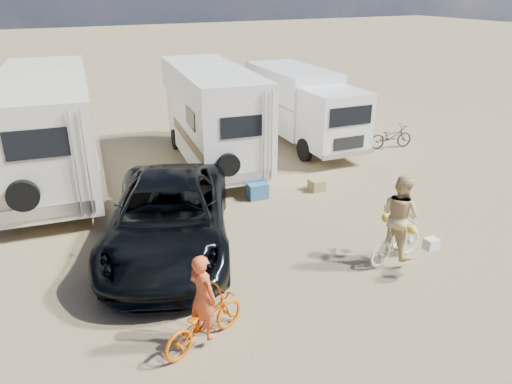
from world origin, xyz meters
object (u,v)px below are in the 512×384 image
rv_left (49,130)px  dark_suv (169,217)px  bike_woman (396,241)px  bike_man (204,321)px  crate (317,185)px  cooler (257,191)px  rv_main (212,117)px  rider_man (203,305)px  box_truck (303,108)px  rider_woman (399,223)px  bike_parked (391,137)px

rv_left → dark_suv: size_ratio=1.40×
rv_left → bike_woman: size_ratio=5.00×
rv_left → bike_man: bearing=-74.0°
rv_left → crate: bearing=-25.0°
bike_woman → cooler: size_ratio=2.83×
dark_suv → crate: bearing=37.7°
dark_suv → bike_woman: size_ratio=3.59×
rv_main → rv_left: rv_left is taller
rv_main → bike_woman: (1.18, -7.90, -1.13)m
rider_man → box_truck: bearing=-60.6°
rider_man → rider_woman: 4.85m
rv_left → box_truck: size_ratio=1.26×
rider_woman → bike_man: bearing=88.4°
bike_man → cooler: 6.27m
rv_main → cooler: (-0.02, -3.43, -1.39)m
cooler → dark_suv: bearing=-147.6°
bike_woman → crate: bike_woman is taller
rv_left → rider_woman: rv_left is taller
rv_main → rider_woman: 8.02m
cooler → rv_left: bearing=145.3°
dark_suv → cooler: (3.13, 1.68, -0.58)m
cooler → bike_man: bearing=-120.9°
bike_woman → cooler: (-1.21, 4.47, -0.26)m
rv_left → bike_woman: (6.26, -8.54, -1.15)m
rider_woman → bike_parked: (5.42, 6.44, -0.49)m
box_truck → dark_suv: box_truck is taller
cooler → crate: size_ratio=1.39×
bike_man → rider_woman: bearing=-103.2°
bike_man → cooler: size_ratio=2.99×
bike_man → rider_woman: rider_woman is taller
bike_man → rider_woman: size_ratio=0.92×
rv_left → bike_woman: 10.65m
rv_main → dark_suv: rv_main is taller
box_truck → bike_parked: 3.49m
box_truck → cooler: size_ratio=11.25×
bike_woman → cooler: bearing=5.7°
rider_man → bike_parked: size_ratio=0.92×
dark_suv → crate: size_ratio=14.15×
box_truck → crate: box_truck is taller
rider_woman → cooler: 4.69m
box_truck → dark_suv: 9.16m
cooler → crate: cooler is taller
bike_woman → dark_suv: bearing=47.8°
rv_main → box_truck: rv_main is taller
box_truck → bike_man: size_ratio=3.76×
bike_parked → bike_man: bearing=136.4°
rv_main → crate: size_ratio=15.85×
bike_woman → rv_main: bearing=-0.9°
crate → rv_main: bearing=116.5°
box_truck → rider_man: size_ratio=4.15×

